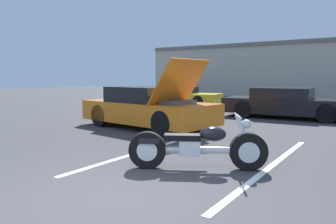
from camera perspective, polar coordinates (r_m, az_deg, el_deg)
ground_plane at (r=4.39m, az=-10.58°, el=-15.31°), size 80.00×80.00×0.00m
parking_stripe_foreground at (r=7.39m, az=-2.81°, el=-6.33°), size 0.12×5.16×0.01m
parking_stripe_middle at (r=6.24m, az=17.53°, el=-8.96°), size 0.12×5.16×0.01m
motorcycle at (r=5.71m, az=5.06°, el=-6.08°), size 2.16×1.32×0.96m
show_car_hood_open at (r=10.30m, az=-3.43°, el=0.75°), size 4.63×2.47×2.10m
parked_car_right_row at (r=13.59m, az=19.87°, el=1.44°), size 4.82×2.10×1.18m
parked_car_left_row at (r=18.69m, az=1.95°, el=2.77°), size 4.81×2.42×1.04m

